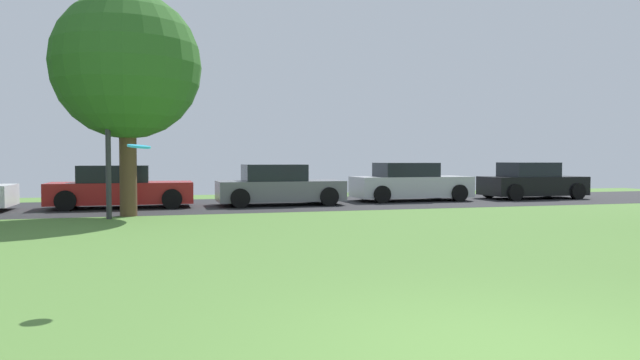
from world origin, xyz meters
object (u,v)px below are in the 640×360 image
object	(u,v)px
parked_car_grey	(279,186)
parked_car_black	(531,182)
parked_car_silver	(410,183)
parked_car_red	(120,188)
street_lamp_post	(108,135)
frisbee_disc	(139,146)
birch_tree_lone	(127,66)

from	to	relation	value
parked_car_grey	parked_car_black	distance (m)	10.50
parked_car_silver	parked_car_red	bearing A→B (deg)	-177.99
parked_car_grey	street_lamp_post	distance (m)	6.50
frisbee_disc	parked_car_red	size ratio (longest dim) A/B	0.08
parked_car_black	street_lamp_post	xyz separation A→B (m)	(-15.79, -3.82, 1.59)
parked_car_silver	birch_tree_lone	bearing A→B (deg)	-161.77
parked_car_red	parked_car_grey	xyz separation A→B (m)	(5.25, -0.26, 0.01)
frisbee_disc	parked_car_silver	distance (m)	16.24
parked_car_black	street_lamp_post	bearing A→B (deg)	-166.40
frisbee_disc	parked_car_silver	world-z (taller)	frisbee_disc
parked_car_red	parked_car_grey	bearing A→B (deg)	-2.80
frisbee_disc	street_lamp_post	distance (m)	9.18
birch_tree_lone	street_lamp_post	size ratio (longest dim) A/B	1.39
birch_tree_lone	parked_car_silver	size ratio (longest dim) A/B	1.40
parked_car_grey	parked_car_black	size ratio (longest dim) A/B	1.07
parked_car_red	street_lamp_post	size ratio (longest dim) A/B	1.00
parked_car_red	birch_tree_lone	bearing A→B (deg)	-82.06
parked_car_red	street_lamp_post	xyz separation A→B (m)	(-0.05, -3.66, 1.61)
birch_tree_lone	parked_car_red	bearing A→B (deg)	97.94
parked_car_red	parked_car_black	distance (m)	15.74
parked_car_red	street_lamp_post	world-z (taller)	street_lamp_post
frisbee_disc	parked_car_black	world-z (taller)	frisbee_disc
parked_car_grey	parked_car_silver	xyz separation A→B (m)	(5.25, 0.62, 0.03)
frisbee_disc	parked_car_black	bearing A→B (deg)	41.28
parked_car_silver	frisbee_disc	bearing A→B (deg)	-125.82
parked_car_black	parked_car_silver	bearing A→B (deg)	177.75
parked_car_grey	parked_car_silver	size ratio (longest dim) A/B	0.97
parked_car_grey	birch_tree_lone	bearing A→B (deg)	-150.85
frisbee_disc	parked_car_black	xyz separation A→B (m)	(14.73, 12.93, -1.09)
parked_car_grey	parked_car_silver	bearing A→B (deg)	6.79
frisbee_disc	parked_car_grey	world-z (taller)	frisbee_disc
parked_car_silver	street_lamp_post	distance (m)	11.40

